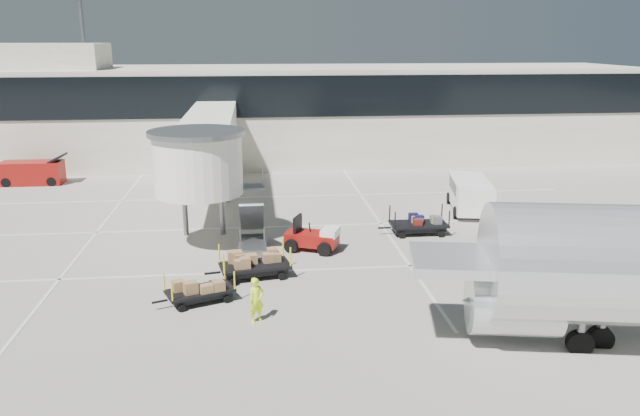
# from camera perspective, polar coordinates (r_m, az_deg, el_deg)

# --- Properties ---
(ground) EXTENTS (140.00, 140.00, 0.00)m
(ground) POSITION_cam_1_polar(r_m,az_deg,el_deg) (27.16, -3.17, -7.28)
(ground) COLOR #B1AA9E
(ground) RESTS_ON ground
(lane_markings) EXTENTS (40.00, 30.00, 0.02)m
(lane_markings) POSITION_cam_1_polar(r_m,az_deg,el_deg) (35.93, -5.01, -1.60)
(lane_markings) COLOR silver
(lane_markings) RESTS_ON ground
(terminal) EXTENTS (64.00, 12.11, 15.20)m
(terminal) POSITION_cam_1_polar(r_m,az_deg,el_deg) (55.36, -5.24, 8.69)
(terminal) COLOR silver
(terminal) RESTS_ON ground
(jet_bridge) EXTENTS (5.70, 20.40, 6.03)m
(jet_bridge) POSITION_cam_1_polar(r_m,az_deg,el_deg) (37.92, -10.28, 5.75)
(jet_bridge) COLOR white
(jet_bridge) RESTS_ON ground
(baggage_tug) EXTENTS (2.92, 2.49, 1.73)m
(baggage_tug) POSITION_cam_1_polar(r_m,az_deg,el_deg) (31.56, -0.63, -2.77)
(baggage_tug) COLOR maroon
(baggage_tug) RESTS_ON ground
(suitcase_cart) EXTENTS (3.81, 1.56, 1.49)m
(suitcase_cart) POSITION_cam_1_polar(r_m,az_deg,el_deg) (34.53, 9.06, -1.54)
(suitcase_cart) COLOR black
(suitcase_cart) RESTS_ON ground
(box_cart_near) EXTENTS (3.89, 2.09, 1.49)m
(box_cart_near) POSITION_cam_1_polar(r_m,az_deg,el_deg) (28.16, -5.83, -5.19)
(box_cart_near) COLOR black
(box_cart_near) RESTS_ON ground
(box_cart_far) EXTENTS (3.32, 2.23, 1.29)m
(box_cart_far) POSITION_cam_1_polar(r_m,az_deg,el_deg) (26.05, -10.76, -7.43)
(box_cart_far) COLOR black
(box_cart_far) RESTS_ON ground
(ground_worker) EXTENTS (0.77, 0.71, 1.77)m
(ground_worker) POSITION_cam_1_polar(r_m,az_deg,el_deg) (23.83, -5.84, -8.37)
(ground_worker) COLOR #CFFF1A
(ground_worker) RESTS_ON ground
(minivan) EXTENTS (3.10, 5.57, 2.00)m
(minivan) POSITION_cam_1_polar(r_m,az_deg,el_deg) (39.69, 13.54, 1.43)
(minivan) COLOR white
(minivan) RESTS_ON ground
(belt_loader) EXTENTS (4.62, 1.89, 2.22)m
(belt_loader) POSITION_cam_1_polar(r_m,az_deg,el_deg) (50.42, -24.80, 2.94)
(belt_loader) COLOR maroon
(belt_loader) RESTS_ON ground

